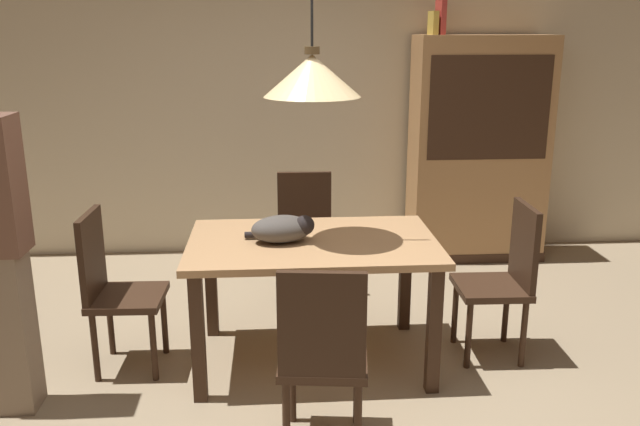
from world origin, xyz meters
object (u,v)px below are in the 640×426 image
at_px(chair_far_back, 305,233).
at_px(pendant_lamp, 312,75).
at_px(chair_left_side, 113,284).
at_px(chair_right_side, 505,274).
at_px(chair_near_front, 323,352).
at_px(hutch_bookcase, 478,154).
at_px(cat_sleeping, 284,229).
at_px(dining_table, 313,257).
at_px(book_red_tall, 441,16).
at_px(book_yellow_short, 433,23).

bearing_deg(chair_far_back, pendant_lamp, -90.04).
distance_m(chair_left_side, chair_right_side, 2.26).
bearing_deg(chair_near_front, chair_left_side, 141.82).
xyz_separation_m(chair_near_front, hutch_bookcase, (1.50, 2.65, 0.38)).
height_order(chair_left_side, cat_sleeping, chair_left_side).
height_order(chair_left_side, pendant_lamp, pendant_lamp).
relative_size(chair_near_front, cat_sleeping, 2.36).
relative_size(cat_sleeping, hutch_bookcase, 0.21).
bearing_deg(chair_right_side, dining_table, 179.89).
height_order(chair_left_side, book_red_tall, book_red_tall).
xyz_separation_m(chair_far_back, cat_sleeping, (-0.16, -0.90, 0.32)).
distance_m(chair_near_front, hutch_bookcase, 3.07).
height_order(pendant_lamp, hutch_bookcase, pendant_lamp).
bearing_deg(cat_sleeping, book_yellow_short, 55.68).
bearing_deg(chair_right_side, pendant_lamp, 179.89).
xyz_separation_m(chair_left_side, chair_right_side, (2.26, -0.00, 0.00)).
relative_size(pendant_lamp, book_red_tall, 4.64).
bearing_deg(pendant_lamp, chair_near_front, -90.60).
bearing_deg(chair_near_front, hutch_bookcase, 60.49).
height_order(chair_left_side, chair_near_front, same).
xyz_separation_m(chair_right_side, chair_near_front, (-1.14, -0.88, 0.00)).
distance_m(cat_sleeping, book_red_tall, 2.49).
bearing_deg(chair_far_back, chair_right_side, -37.98).
xyz_separation_m(dining_table, book_yellow_short, (1.06, 1.77, 1.29)).
xyz_separation_m(chair_right_side, hutch_bookcase, (0.36, 1.77, 0.38)).
relative_size(hutch_bookcase, book_yellow_short, 9.25).
relative_size(chair_right_side, pendant_lamp, 0.72).
xyz_separation_m(dining_table, cat_sleeping, (-0.16, -0.02, 0.18)).
height_order(chair_near_front, pendant_lamp, pendant_lamp).
relative_size(dining_table, book_yellow_short, 7.00).
xyz_separation_m(pendant_lamp, book_yellow_short, (1.06, 1.77, 0.28)).
relative_size(book_yellow_short, book_red_tall, 0.71).
bearing_deg(pendant_lamp, chair_right_side, -0.11).
distance_m(dining_table, cat_sleeping, 0.24).
bearing_deg(chair_right_side, hutch_bookcase, 78.47).
distance_m(chair_far_back, chair_right_side, 1.43).
height_order(dining_table, pendant_lamp, pendant_lamp).
bearing_deg(hutch_bookcase, chair_far_back, -149.07).
xyz_separation_m(chair_far_back, chair_right_side, (1.13, -0.88, 0.00)).
height_order(dining_table, book_yellow_short, book_yellow_short).
xyz_separation_m(hutch_bookcase, book_red_tall, (-0.37, 0.00, 1.10)).
relative_size(chair_far_back, book_red_tall, 3.32).
bearing_deg(chair_right_side, book_red_tall, 90.31).
bearing_deg(dining_table, hutch_bookcase, 49.92).
distance_m(chair_far_back, pendant_lamp, 1.45).
distance_m(pendant_lamp, book_red_tall, 2.12).
bearing_deg(dining_table, book_yellow_short, 59.07).
relative_size(chair_far_back, pendant_lamp, 0.72).
bearing_deg(chair_right_side, cat_sleeping, -179.11).
relative_size(cat_sleeping, pendant_lamp, 0.30).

